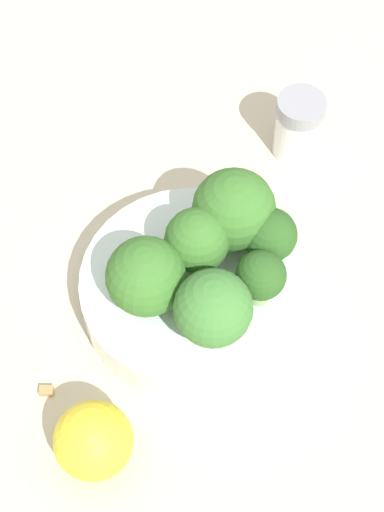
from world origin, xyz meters
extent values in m
plane|color=beige|center=(0.00, 0.00, 0.00)|extent=(3.00, 3.00, 0.00)
cylinder|color=silver|center=(0.00, 0.00, 0.02)|extent=(0.16, 0.16, 0.03)
cylinder|color=#8EB770|center=(-0.01, 0.00, 0.05)|extent=(0.02, 0.02, 0.02)
sphere|color=#386B28|center=(-0.01, 0.00, 0.07)|extent=(0.04, 0.04, 0.04)
cylinder|color=#8EB770|center=(0.02, -0.02, 0.04)|extent=(0.02, 0.02, 0.02)
sphere|color=#386B28|center=(0.02, -0.02, 0.06)|extent=(0.05, 0.05, 0.05)
cylinder|color=#84AD66|center=(0.03, 0.02, 0.05)|extent=(0.02, 0.02, 0.02)
sphere|color=#3D7533|center=(0.03, 0.02, 0.07)|extent=(0.05, 0.05, 0.05)
cylinder|color=#84AD66|center=(-0.03, 0.04, 0.04)|extent=(0.03, 0.03, 0.02)
sphere|color=#28511E|center=(-0.03, 0.04, 0.06)|extent=(0.04, 0.04, 0.04)
cylinder|color=#84AD66|center=(0.00, 0.05, 0.04)|extent=(0.02, 0.02, 0.02)
sphere|color=#28511E|center=(0.00, 0.05, 0.06)|extent=(0.03, 0.03, 0.03)
cylinder|color=#84AD66|center=(-0.04, 0.02, 0.04)|extent=(0.02, 0.02, 0.02)
sphere|color=#386B28|center=(-0.04, 0.02, 0.07)|extent=(0.06, 0.06, 0.06)
cylinder|color=silver|center=(-0.16, 0.04, 0.02)|extent=(0.04, 0.04, 0.05)
cylinder|color=gray|center=(-0.16, 0.04, 0.05)|extent=(0.04, 0.04, 0.01)
sphere|color=yellow|center=(0.13, -0.03, 0.03)|extent=(0.05, 0.05, 0.05)
cube|color=#AD7F4C|center=(0.09, -0.08, 0.00)|extent=(0.01, 0.01, 0.01)
cube|color=tan|center=(0.14, -0.03, 0.00)|extent=(0.01, 0.01, 0.01)
cube|color=tan|center=(-0.08, -0.05, 0.00)|extent=(0.01, 0.01, 0.01)
camera|label=1|loc=(0.28, 0.08, 0.54)|focal=60.00mm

